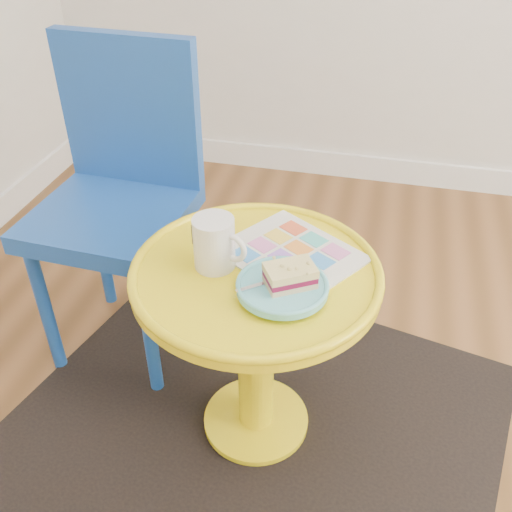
% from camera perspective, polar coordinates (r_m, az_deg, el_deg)
% --- Properties ---
extents(room_walls, '(4.00, 4.00, 4.00)m').
position_cam_1_polar(room_walls, '(2.10, -5.02, -1.80)').
color(room_walls, silver).
rests_on(room_walls, ground).
extents(rug, '(1.51, 1.36, 0.01)m').
position_cam_1_polar(rug, '(1.69, -0.00, -16.24)').
color(rug, black).
rests_on(rug, ground).
extents(side_table, '(0.58, 0.58, 0.55)m').
position_cam_1_polar(side_table, '(1.41, -0.00, -6.43)').
color(side_table, yellow).
rests_on(side_table, ground).
extents(chair, '(0.43, 0.44, 0.94)m').
position_cam_1_polar(chair, '(1.70, -13.42, 6.78)').
color(chair, '#18489F').
rests_on(chair, ground).
extents(newspaper, '(0.39, 0.38, 0.01)m').
position_cam_1_polar(newspaper, '(1.36, 3.49, 0.23)').
color(newspaper, silver).
rests_on(newspaper, side_table).
extents(mug, '(0.13, 0.10, 0.12)m').
position_cam_1_polar(mug, '(1.29, -4.12, 1.42)').
color(mug, white).
rests_on(mug, side_table).
extents(plate, '(0.20, 0.20, 0.02)m').
position_cam_1_polar(plate, '(1.23, 2.65, -3.15)').
color(plate, '#60BFCB').
rests_on(plate, newspaper).
extents(cake_slice, '(0.13, 0.11, 0.05)m').
position_cam_1_polar(cake_slice, '(1.21, 3.43, -1.95)').
color(cake_slice, '#D3BC8C').
rests_on(cake_slice, plate).
extents(fork, '(0.12, 0.10, 0.00)m').
position_cam_1_polar(fork, '(1.23, 1.31, -2.63)').
color(fork, silver).
rests_on(fork, plate).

